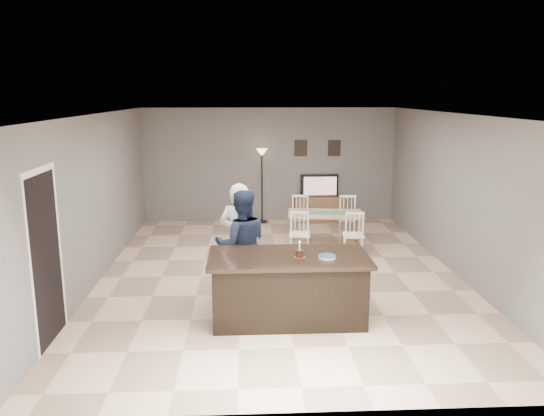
{
  "coord_description": "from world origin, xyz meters",
  "views": [
    {
      "loc": [
        -0.56,
        -8.57,
        3.03
      ],
      "look_at": [
        -0.15,
        -0.3,
        1.23
      ],
      "focal_mm": 35.0,
      "sensor_mm": 36.0,
      "label": 1
    }
  ],
  "objects_px": {
    "tv_console": "(320,209)",
    "dining_table": "(325,219)",
    "television": "(320,186)",
    "birthday_cake": "(300,253)",
    "plate_stack": "(327,257)",
    "woman": "(240,239)",
    "kitchen_island": "(288,287)",
    "man": "(242,245)",
    "floor_lamp": "(262,166)"
  },
  "relations": [
    {
      "from": "plate_stack",
      "to": "floor_lamp",
      "type": "height_order",
      "value": "floor_lamp"
    },
    {
      "from": "kitchen_island",
      "to": "woman",
      "type": "relative_size",
      "value": 1.24
    },
    {
      "from": "tv_console",
      "to": "man",
      "type": "xyz_separation_m",
      "value": [
        -1.84,
        -4.76,
        0.53
      ]
    },
    {
      "from": "television",
      "to": "woman",
      "type": "xyz_separation_m",
      "value": [
        -1.87,
        -4.67,
        0.0
      ]
    },
    {
      "from": "television",
      "to": "kitchen_island",
      "type": "bearing_deg",
      "value": 77.99
    },
    {
      "from": "tv_console",
      "to": "birthday_cake",
      "type": "relative_size",
      "value": 5.37
    },
    {
      "from": "man",
      "to": "dining_table",
      "type": "xyz_separation_m",
      "value": [
        1.65,
        2.65,
        -0.25
      ]
    },
    {
      "from": "man",
      "to": "birthday_cake",
      "type": "xyz_separation_m",
      "value": [
        0.77,
        -0.9,
        0.13
      ]
    },
    {
      "from": "birthday_cake",
      "to": "woman",
      "type": "bearing_deg",
      "value": 127.43
    },
    {
      "from": "plate_stack",
      "to": "birthday_cake",
      "type": "bearing_deg",
      "value": 171.79
    },
    {
      "from": "birthday_cake",
      "to": "man",
      "type": "bearing_deg",
      "value": 130.82
    },
    {
      "from": "woman",
      "to": "birthday_cake",
      "type": "height_order",
      "value": "woman"
    },
    {
      "from": "dining_table",
      "to": "man",
      "type": "bearing_deg",
      "value": -115.68
    },
    {
      "from": "tv_console",
      "to": "plate_stack",
      "type": "distance_m",
      "value": 5.78
    },
    {
      "from": "woman",
      "to": "plate_stack",
      "type": "xyz_separation_m",
      "value": [
        1.16,
        -1.1,
        0.05
      ]
    },
    {
      "from": "tv_console",
      "to": "television",
      "type": "height_order",
      "value": "television"
    },
    {
      "from": "birthday_cake",
      "to": "dining_table",
      "type": "distance_m",
      "value": 3.68
    },
    {
      "from": "kitchen_island",
      "to": "birthday_cake",
      "type": "xyz_separation_m",
      "value": [
        0.14,
        -0.08,
        0.5
      ]
    },
    {
      "from": "plate_stack",
      "to": "dining_table",
      "type": "distance_m",
      "value": 3.65
    },
    {
      "from": "dining_table",
      "to": "floor_lamp",
      "type": "xyz_separation_m",
      "value": [
        -1.2,
        2.12,
        0.79
      ]
    },
    {
      "from": "tv_console",
      "to": "plate_stack",
      "type": "relative_size",
      "value": 5.09
    },
    {
      "from": "television",
      "to": "man",
      "type": "relative_size",
      "value": 0.55
    },
    {
      "from": "tv_console",
      "to": "man",
      "type": "bearing_deg",
      "value": -111.11
    },
    {
      "from": "kitchen_island",
      "to": "dining_table",
      "type": "bearing_deg",
      "value": 73.69
    },
    {
      "from": "television",
      "to": "birthday_cake",
      "type": "xyz_separation_m",
      "value": [
        -1.06,
        -5.72,
        0.09
      ]
    },
    {
      "from": "tv_console",
      "to": "man",
      "type": "relative_size",
      "value": 0.73
    },
    {
      "from": "television",
      "to": "woman",
      "type": "height_order",
      "value": "woman"
    },
    {
      "from": "television",
      "to": "woman",
      "type": "distance_m",
      "value": 5.03
    },
    {
      "from": "kitchen_island",
      "to": "woman",
      "type": "height_order",
      "value": "woman"
    },
    {
      "from": "birthday_cake",
      "to": "tv_console",
      "type": "bearing_deg",
      "value": 79.36
    },
    {
      "from": "television",
      "to": "birthday_cake",
      "type": "bearing_deg",
      "value": 79.49
    },
    {
      "from": "tv_console",
      "to": "dining_table",
      "type": "xyz_separation_m",
      "value": [
        -0.19,
        -2.1,
        0.27
      ]
    },
    {
      "from": "woman",
      "to": "plate_stack",
      "type": "relative_size",
      "value": 7.33
    },
    {
      "from": "kitchen_island",
      "to": "woman",
      "type": "distance_m",
      "value": 1.25
    },
    {
      "from": "tv_console",
      "to": "television",
      "type": "bearing_deg",
      "value": 90.0
    },
    {
      "from": "television",
      "to": "floor_lamp",
      "type": "height_order",
      "value": "floor_lamp"
    },
    {
      "from": "plate_stack",
      "to": "woman",
      "type": "bearing_deg",
      "value": 136.55
    },
    {
      "from": "kitchen_island",
      "to": "floor_lamp",
      "type": "relative_size",
      "value": 1.22
    },
    {
      "from": "kitchen_island",
      "to": "plate_stack",
      "type": "relative_size",
      "value": 9.11
    },
    {
      "from": "woman",
      "to": "man",
      "type": "relative_size",
      "value": 1.04
    },
    {
      "from": "floor_lamp",
      "to": "plate_stack",
      "type": "bearing_deg",
      "value": -83.2
    },
    {
      "from": "tv_console",
      "to": "floor_lamp",
      "type": "bearing_deg",
      "value": 179.17
    },
    {
      "from": "tv_console",
      "to": "plate_stack",
      "type": "bearing_deg",
      "value": -97.01
    },
    {
      "from": "tv_console",
      "to": "dining_table",
      "type": "height_order",
      "value": "dining_table"
    },
    {
      "from": "television",
      "to": "dining_table",
      "type": "relative_size",
      "value": 0.51
    },
    {
      "from": "woman",
      "to": "floor_lamp",
      "type": "bearing_deg",
      "value": -75.4
    },
    {
      "from": "birthday_cake",
      "to": "floor_lamp",
      "type": "bearing_deg",
      "value": 93.25
    },
    {
      "from": "man",
      "to": "plate_stack",
      "type": "relative_size",
      "value": 7.01
    },
    {
      "from": "man",
      "to": "dining_table",
      "type": "relative_size",
      "value": 0.92
    },
    {
      "from": "television",
      "to": "plate_stack",
      "type": "height_order",
      "value": "television"
    }
  ]
}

